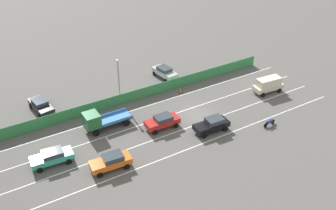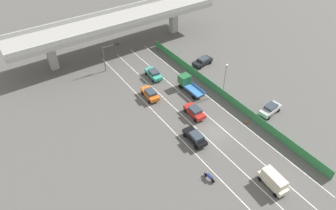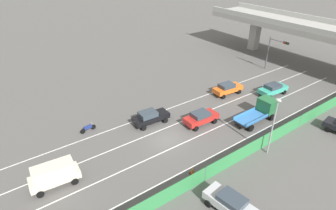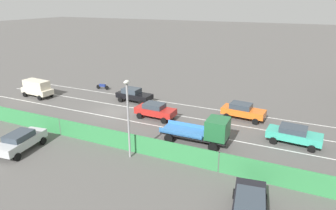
{
  "view_description": "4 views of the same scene",
  "coord_description": "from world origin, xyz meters",
  "px_view_note": "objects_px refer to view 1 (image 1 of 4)",
  "views": [
    {
      "loc": [
        -33.58,
        24.24,
        27.85
      ],
      "look_at": [
        2.92,
        2.58,
        0.81
      ],
      "focal_mm": 41.0,
      "sensor_mm": 36.0,
      "label": 1
    },
    {
      "loc": [
        -25.68,
        -24.74,
        34.74
      ],
      "look_at": [
        -2.92,
        8.94,
        1.01
      ],
      "focal_mm": 32.63,
      "sensor_mm": 36.0,
      "label": 2
    },
    {
      "loc": [
        20.79,
        -14.86,
        18.66
      ],
      "look_at": [
        -2.92,
        2.35,
        2.22
      ],
      "focal_mm": 30.05,
      "sensor_mm": 36.0,
      "label": 3
    },
    {
      "loc": [
        25.87,
        18.62,
        11.86
      ],
      "look_at": [
        1.26,
        7.22,
        2.21
      ],
      "focal_mm": 31.6,
      "sensor_mm": 36.0,
      "label": 4
    }
  ],
  "objects_px": {
    "car_taxi_teal": "(52,157)",
    "street_lamp": "(119,76)",
    "car_sedan_black": "(212,124)",
    "motorcycle": "(269,122)",
    "parked_sedan_dark": "(41,105)",
    "car_taxi_orange": "(111,161)",
    "traffic_cone": "(180,91)",
    "parked_wagon_silver": "(165,72)",
    "car_van_cream": "(268,84)",
    "car_sedan_red": "(162,121)",
    "flatbed_truck_blue": "(99,120)"
  },
  "relations": [
    {
      "from": "car_taxi_teal",
      "to": "street_lamp",
      "type": "relative_size",
      "value": 0.73
    },
    {
      "from": "car_sedan_black",
      "to": "motorcycle",
      "type": "relative_size",
      "value": 2.32
    },
    {
      "from": "parked_sedan_dark",
      "to": "street_lamp",
      "type": "xyz_separation_m",
      "value": [
        -3.17,
        -9.91,
        3.02
      ]
    },
    {
      "from": "motorcycle",
      "to": "car_taxi_teal",
      "type": "bearing_deg",
      "value": 75.11
    },
    {
      "from": "car_taxi_orange",
      "to": "traffic_cone",
      "type": "bearing_deg",
      "value": -56.86
    },
    {
      "from": "car_sedan_black",
      "to": "parked_wagon_silver",
      "type": "bearing_deg",
      "value": -7.44
    },
    {
      "from": "street_lamp",
      "to": "car_van_cream",
      "type": "bearing_deg",
      "value": -113.58
    },
    {
      "from": "car_sedan_red",
      "to": "street_lamp",
      "type": "bearing_deg",
      "value": 13.32
    },
    {
      "from": "car_sedan_red",
      "to": "parked_wagon_silver",
      "type": "bearing_deg",
      "value": -31.42
    },
    {
      "from": "car_sedan_black",
      "to": "car_taxi_orange",
      "type": "relative_size",
      "value": 0.99
    },
    {
      "from": "parked_sedan_dark",
      "to": "motorcycle",
      "type": "bearing_deg",
      "value": -127.19
    },
    {
      "from": "motorcycle",
      "to": "parked_sedan_dark",
      "type": "relative_size",
      "value": 0.41
    },
    {
      "from": "car_van_cream",
      "to": "street_lamp",
      "type": "relative_size",
      "value": 0.7
    },
    {
      "from": "street_lamp",
      "to": "traffic_cone",
      "type": "relative_size",
      "value": 9.68
    },
    {
      "from": "car_sedan_black",
      "to": "street_lamp",
      "type": "xyz_separation_m",
      "value": [
        11.86,
        6.79,
        2.98
      ]
    },
    {
      "from": "flatbed_truck_blue",
      "to": "street_lamp",
      "type": "height_order",
      "value": "street_lamp"
    },
    {
      "from": "parked_sedan_dark",
      "to": "parked_wagon_silver",
      "type": "bearing_deg",
      "value": -90.84
    },
    {
      "from": "motorcycle",
      "to": "street_lamp",
      "type": "height_order",
      "value": "street_lamp"
    },
    {
      "from": "motorcycle",
      "to": "street_lamp",
      "type": "xyz_separation_m",
      "value": [
        14.65,
        13.57,
        3.45
      ]
    },
    {
      "from": "car_van_cream",
      "to": "parked_sedan_dark",
      "type": "height_order",
      "value": "car_van_cream"
    },
    {
      "from": "parked_sedan_dark",
      "to": "car_sedan_black",
      "type": "bearing_deg",
      "value": -131.97
    },
    {
      "from": "motorcycle",
      "to": "parked_wagon_silver",
      "type": "xyz_separation_m",
      "value": [
        17.54,
        4.85,
        0.47
      ]
    },
    {
      "from": "flatbed_truck_blue",
      "to": "car_sedan_red",
      "type": "bearing_deg",
      "value": -117.6
    },
    {
      "from": "car_taxi_orange",
      "to": "traffic_cone",
      "type": "relative_size",
      "value": 6.93
    },
    {
      "from": "car_sedan_black",
      "to": "car_taxi_teal",
      "type": "xyz_separation_m",
      "value": [
        3.92,
        18.47,
        -0.02
      ]
    },
    {
      "from": "car_van_cream",
      "to": "car_taxi_orange",
      "type": "height_order",
      "value": "car_van_cream"
    },
    {
      "from": "car_taxi_teal",
      "to": "parked_wagon_silver",
      "type": "xyz_separation_m",
      "value": [
        10.83,
        -20.4,
        0.02
      ]
    },
    {
      "from": "car_van_cream",
      "to": "car_sedan_black",
      "type": "height_order",
      "value": "car_van_cream"
    },
    {
      "from": "flatbed_truck_blue",
      "to": "motorcycle",
      "type": "bearing_deg",
      "value": -118.5
    },
    {
      "from": "car_sedan_black",
      "to": "car_sedan_red",
      "type": "bearing_deg",
      "value": 52.97
    },
    {
      "from": "car_taxi_orange",
      "to": "parked_sedan_dark",
      "type": "xyz_separation_m",
      "value": [
        15.06,
        3.42,
        -0.04
      ]
    },
    {
      "from": "car_sedan_black",
      "to": "motorcycle",
      "type": "bearing_deg",
      "value": -112.39
    },
    {
      "from": "street_lamp",
      "to": "traffic_cone",
      "type": "distance_m",
      "value": 9.35
    },
    {
      "from": "motorcycle",
      "to": "traffic_cone",
      "type": "bearing_deg",
      "value": 22.8
    },
    {
      "from": "car_taxi_orange",
      "to": "car_van_cream",
      "type": "bearing_deg",
      "value": -82.15
    },
    {
      "from": "flatbed_truck_blue",
      "to": "motorcycle",
      "type": "xyz_separation_m",
      "value": [
        -10.01,
        -18.42,
        -0.84
      ]
    },
    {
      "from": "car_sedan_black",
      "to": "flatbed_truck_blue",
      "type": "bearing_deg",
      "value": 58.23
    },
    {
      "from": "car_van_cream",
      "to": "parked_wagon_silver",
      "type": "relative_size",
      "value": 0.97
    },
    {
      "from": "car_taxi_teal",
      "to": "parked_wagon_silver",
      "type": "bearing_deg",
      "value": -62.04
    },
    {
      "from": "car_taxi_teal",
      "to": "parked_wagon_silver",
      "type": "relative_size",
      "value": 1.01
    },
    {
      "from": "motorcycle",
      "to": "street_lamp",
      "type": "distance_m",
      "value": 20.26
    },
    {
      "from": "car_taxi_orange",
      "to": "flatbed_truck_blue",
      "type": "xyz_separation_m",
      "value": [
        7.25,
        -1.63,
        0.36
      ]
    },
    {
      "from": "traffic_cone",
      "to": "street_lamp",
      "type": "bearing_deg",
      "value": 75.16
    },
    {
      "from": "car_taxi_orange",
      "to": "parked_sedan_dark",
      "type": "bearing_deg",
      "value": 12.8
    },
    {
      "from": "flatbed_truck_blue",
      "to": "car_sedan_black",
      "type": "bearing_deg",
      "value": -121.77
    },
    {
      "from": "traffic_cone",
      "to": "parked_sedan_dark",
      "type": "bearing_deg",
      "value": 73.59
    },
    {
      "from": "car_van_cream",
      "to": "car_sedan_red",
      "type": "height_order",
      "value": "car_van_cream"
    },
    {
      "from": "car_sedan_red",
      "to": "street_lamp",
      "type": "distance_m",
      "value": 8.94
    },
    {
      "from": "motorcycle",
      "to": "traffic_cone",
      "type": "distance_m",
      "value": 13.49
    },
    {
      "from": "car_van_cream",
      "to": "car_sedan_black",
      "type": "bearing_deg",
      "value": 105.84
    }
  ]
}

